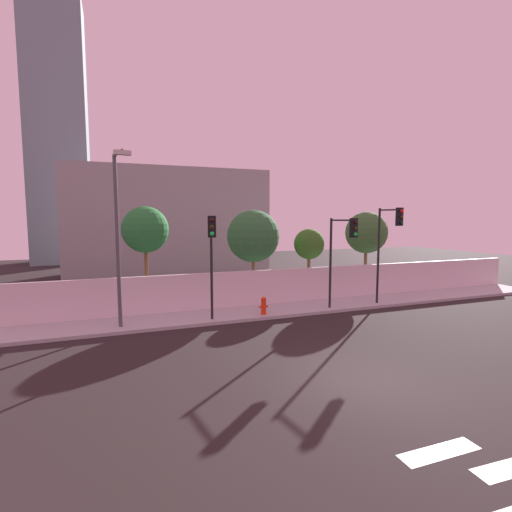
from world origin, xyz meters
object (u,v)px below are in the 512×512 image
(traffic_light_center, at_px, (212,245))
(street_lamp_curbside, at_px, (118,228))
(roadside_tree_rightmost, at_px, (366,233))
(roadside_tree_leftmost, at_px, (145,230))
(traffic_light_right, at_px, (343,243))
(roadside_tree_midright, at_px, (309,244))
(fire_hydrant, at_px, (264,305))
(roadside_tree_midleft, at_px, (253,236))
(traffic_light_left, at_px, (389,235))

(traffic_light_center, xyz_separation_m, street_lamp_curbside, (-3.73, 0.49, 0.76))
(roadside_tree_rightmost, bearing_deg, street_lamp_curbside, -166.51)
(traffic_light_center, distance_m, roadside_tree_leftmost, 4.73)
(roadside_tree_rightmost, bearing_deg, traffic_light_right, -136.77)
(traffic_light_right, bearing_deg, street_lamp_curbside, 175.29)
(traffic_light_center, height_order, street_lamp_curbside, street_lamp_curbside)
(traffic_light_center, bearing_deg, traffic_light_right, -3.09)
(traffic_light_right, relative_size, roadside_tree_midright, 1.12)
(traffic_light_center, bearing_deg, roadside_tree_leftmost, 121.02)
(fire_hydrant, relative_size, roadside_tree_midleft, 0.16)
(traffic_light_left, relative_size, street_lamp_curbside, 0.72)
(traffic_light_right, xyz_separation_m, roadside_tree_midright, (0.57, 4.36, -0.36))
(traffic_light_left, bearing_deg, fire_hydrant, 175.17)
(street_lamp_curbside, height_order, roadside_tree_midright, street_lamp_curbside)
(street_lamp_curbside, relative_size, roadside_tree_leftmost, 1.34)
(street_lamp_curbside, height_order, roadside_tree_rightmost, street_lamp_curbside)
(traffic_light_center, relative_size, traffic_light_right, 1.02)
(traffic_light_left, bearing_deg, street_lamp_curbside, 177.20)
(fire_hydrant, bearing_deg, street_lamp_curbside, 179.36)
(roadside_tree_leftmost, relative_size, roadside_tree_midright, 1.30)
(traffic_light_center, bearing_deg, roadside_tree_rightmost, 20.10)
(traffic_light_center, bearing_deg, fire_hydrant, 9.27)
(street_lamp_curbside, distance_m, roadside_tree_midleft, 7.96)
(traffic_light_right, bearing_deg, traffic_light_center, 176.91)
(roadside_tree_midright, bearing_deg, traffic_light_center, -149.84)
(fire_hydrant, bearing_deg, traffic_light_center, -170.73)
(street_lamp_curbside, bearing_deg, roadside_tree_leftmost, 69.60)
(traffic_light_left, bearing_deg, roadside_tree_midleft, 144.62)
(traffic_light_left, distance_m, roadside_tree_midleft, 7.20)
(traffic_light_right, bearing_deg, roadside_tree_midleft, 124.26)
(fire_hydrant, distance_m, roadside_tree_leftmost, 7.06)
(traffic_light_right, height_order, roadside_tree_midright, traffic_light_right)
(fire_hydrant, relative_size, roadside_tree_rightmost, 0.17)
(traffic_light_center, height_order, roadside_tree_rightmost, roadside_tree_rightmost)
(traffic_light_left, height_order, roadside_tree_midright, traffic_light_left)
(roadside_tree_leftmost, bearing_deg, roadside_tree_midleft, 0.00)
(roadside_tree_midright, bearing_deg, fire_hydrant, -140.39)
(roadside_tree_leftmost, relative_size, roadside_tree_rightmost, 1.04)
(roadside_tree_midleft, distance_m, roadside_tree_midright, 3.58)
(street_lamp_curbside, bearing_deg, traffic_light_center, -7.46)
(roadside_tree_midright, bearing_deg, street_lamp_curbside, -161.65)
(roadside_tree_leftmost, distance_m, roadside_tree_midleft, 5.81)
(street_lamp_curbside, height_order, roadside_tree_leftmost, street_lamp_curbside)
(street_lamp_curbside, xyz_separation_m, roadside_tree_rightmost, (14.72, 3.53, -0.52))
(fire_hydrant, distance_m, roadside_tree_rightmost, 9.69)
(traffic_light_right, bearing_deg, roadside_tree_leftmost, 153.54)
(street_lamp_curbside, distance_m, fire_hydrant, 7.29)
(roadside_tree_midright, distance_m, roadside_tree_rightmost, 4.12)
(traffic_light_left, relative_size, roadside_tree_rightmost, 0.99)
(roadside_tree_rightmost, bearing_deg, traffic_light_center, -159.90)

